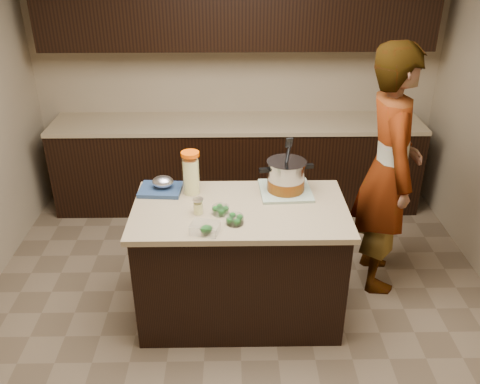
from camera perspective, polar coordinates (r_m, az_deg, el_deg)
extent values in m
plane|color=brown|center=(3.95, 0.00, -13.19)|extent=(4.00, 4.00, 0.00)
cube|color=tan|center=(5.14, -0.38, 13.80)|extent=(4.00, 0.04, 2.70)
cube|color=black|center=(5.16, -0.31, 3.01)|extent=(3.60, 0.60, 0.86)
cube|color=tan|center=(4.99, -0.32, 7.71)|extent=(3.60, 0.63, 0.04)
cube|color=black|center=(4.85, -0.38, 20.17)|extent=(3.60, 0.35, 0.75)
cube|color=black|center=(3.69, 0.00, -8.14)|extent=(1.40, 0.75, 0.86)
cube|color=tan|center=(3.44, 0.00, -2.06)|extent=(1.46, 0.81, 0.04)
cube|color=#537C59|center=(3.64, 5.12, 0.16)|extent=(0.38, 0.38, 0.02)
cylinder|color=#B7B7BC|center=(3.59, 5.20, 1.75)|extent=(0.31, 0.31, 0.20)
cylinder|color=brown|center=(3.62, 5.16, 0.89)|extent=(0.31, 0.31, 0.08)
cylinder|color=#B7B7BC|center=(3.55, 5.27, 3.33)|extent=(0.33, 0.33, 0.01)
cube|color=black|center=(3.52, 2.70, 2.46)|extent=(0.07, 0.04, 0.03)
cube|color=black|center=(3.61, 7.72, 2.90)|extent=(0.07, 0.04, 0.03)
cylinder|color=black|center=(3.50, 5.36, 4.01)|extent=(0.04, 0.11, 0.25)
cylinder|color=#F5F195|center=(3.58, -5.51, 1.74)|extent=(0.14, 0.14, 0.26)
cylinder|color=white|center=(3.57, -5.52, 1.97)|extent=(0.16, 0.16, 0.29)
cylinder|color=#FF5705|center=(3.51, -5.64, 4.25)|extent=(0.16, 0.16, 0.02)
cylinder|color=#F5F195|center=(3.36, -4.71, -1.83)|extent=(0.06, 0.06, 0.08)
cylinder|color=white|center=(3.35, -4.72, -1.67)|extent=(0.07, 0.07, 0.10)
cylinder|color=silver|center=(3.33, -4.76, -0.80)|extent=(0.07, 0.07, 0.02)
cylinder|color=silver|center=(3.35, -2.21, -2.03)|extent=(0.13, 0.13, 0.05)
cylinder|color=silver|center=(3.24, -0.60, -3.13)|extent=(0.13, 0.13, 0.05)
cube|color=silver|center=(3.16, -3.95, -4.04)|extent=(0.20, 0.16, 0.06)
cube|color=navy|center=(3.68, -8.90, 0.26)|extent=(0.31, 0.26, 0.03)
ellipsoid|color=silver|center=(3.65, -8.65, 1.05)|extent=(0.15, 0.12, 0.08)
imported|color=gray|center=(3.95, 16.32, 2.24)|extent=(0.49, 0.72, 1.92)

